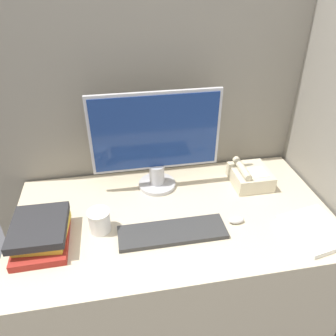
# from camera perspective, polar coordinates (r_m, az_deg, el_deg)

# --- Properties ---
(cubicle_panel_rear) EXTENTS (1.85, 0.04, 1.76)m
(cubicle_panel_rear) POSITION_cam_1_polar(r_m,az_deg,el_deg) (1.78, -1.56, 4.43)
(cubicle_panel_rear) COLOR gray
(cubicle_panel_rear) RESTS_ON ground_plane
(cubicle_panel_right) EXTENTS (0.04, 0.84, 1.76)m
(cubicle_panel_right) POSITION_cam_1_polar(r_m,az_deg,el_deg) (1.74, 26.26, -0.07)
(cubicle_panel_right) COLOR gray
(cubicle_panel_right) RESTS_ON ground_plane
(desk) EXTENTS (1.45, 0.78, 0.74)m
(desk) POSITION_cam_1_polar(r_m,az_deg,el_deg) (1.78, 0.94, -17.04)
(desk) COLOR beige
(desk) RESTS_ON ground_plane
(monitor) EXTENTS (0.62, 0.19, 0.50)m
(monitor) POSITION_cam_1_polar(r_m,az_deg,el_deg) (1.56, -2.09, 4.57)
(monitor) COLOR #B7B7BC
(monitor) RESTS_ON desk
(keyboard) EXTENTS (0.46, 0.14, 0.02)m
(keyboard) POSITION_cam_1_polar(r_m,az_deg,el_deg) (1.42, 0.77, -11.14)
(keyboard) COLOR #333333
(keyboard) RESTS_ON desk
(mouse) EXTENTS (0.07, 0.04, 0.03)m
(mouse) POSITION_cam_1_polar(r_m,az_deg,el_deg) (1.50, 11.80, -8.86)
(mouse) COLOR silver
(mouse) RESTS_ON desk
(coffee_cup) EXTENTS (0.10, 0.10, 0.10)m
(coffee_cup) POSITION_cam_1_polar(r_m,az_deg,el_deg) (1.44, -11.85, -9.01)
(coffee_cup) COLOR white
(coffee_cup) RESTS_ON desk
(book_stack) EXTENTS (0.23, 0.28, 0.10)m
(book_stack) POSITION_cam_1_polar(r_m,az_deg,el_deg) (1.45, -21.27, -10.59)
(book_stack) COLOR maroon
(book_stack) RESTS_ON desk
(desk_telephone) EXTENTS (0.19, 0.20, 0.12)m
(desk_telephone) POSITION_cam_1_polar(r_m,az_deg,el_deg) (1.74, 14.04, -1.38)
(desk_telephone) COLOR beige
(desk_telephone) RESTS_ON desk
(paper_pile) EXTENTS (0.27, 0.29, 0.02)m
(paper_pile) POSITION_cam_1_polar(r_m,az_deg,el_deg) (1.56, 24.35, -9.75)
(paper_pile) COLOR white
(paper_pile) RESTS_ON desk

